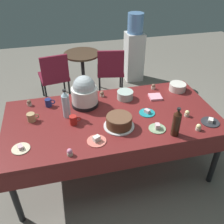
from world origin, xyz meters
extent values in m
plane|color=slate|center=(0.00, 0.00, 0.00)|extent=(9.00, 9.00, 0.00)
cube|color=maroon|center=(0.00, 0.00, 0.73)|extent=(2.20, 1.10, 0.04)
cylinder|color=black|center=(-1.02, -0.47, 0.35)|extent=(0.06, 0.06, 0.71)
cylinder|color=black|center=(1.02, -0.47, 0.35)|extent=(0.06, 0.06, 0.71)
cylinder|color=black|center=(-1.02, 0.47, 0.35)|extent=(0.06, 0.06, 0.71)
cylinder|color=black|center=(1.02, 0.47, 0.35)|extent=(0.06, 0.06, 0.71)
cube|color=maroon|center=(0.00, -0.55, 0.62)|extent=(2.20, 0.01, 0.18)
cube|color=maroon|center=(0.00, 0.55, 0.62)|extent=(2.20, 0.01, 0.18)
cylinder|color=silver|center=(0.02, -0.19, 0.76)|extent=(0.30, 0.30, 0.01)
cylinder|color=brown|center=(0.02, -0.19, 0.81)|extent=(0.25, 0.25, 0.10)
cylinder|color=brown|center=(0.02, -0.19, 0.87)|extent=(0.25, 0.25, 0.01)
cylinder|color=black|center=(-0.24, 0.28, 0.77)|extent=(0.30, 0.30, 0.04)
cylinder|color=white|center=(-0.24, 0.28, 0.88)|extent=(0.28, 0.28, 0.17)
sphere|color=#B2BCC1|center=(-0.24, 0.28, 0.98)|extent=(0.24, 0.24, 0.24)
cylinder|color=#B2C6BC|center=(0.23, 0.31, 0.80)|extent=(0.19, 0.19, 0.09)
cylinder|color=silver|center=(0.90, 0.34, 0.79)|extent=(0.20, 0.20, 0.09)
cylinder|color=#8CA87F|center=(0.37, -0.31, 0.75)|extent=(0.17, 0.17, 0.01)
cube|color=beige|center=(0.37, -0.31, 0.78)|extent=(0.05, 0.07, 0.05)
cylinder|color=#2D2D33|center=(0.93, -0.34, 0.75)|extent=(0.18, 0.18, 0.01)
cube|color=white|center=(0.93, -0.34, 0.78)|extent=(0.07, 0.08, 0.04)
cylinder|color=beige|center=(-0.90, -0.30, 0.75)|extent=(0.16, 0.16, 0.01)
cube|color=beige|center=(-0.90, -0.30, 0.77)|extent=(0.06, 0.07, 0.03)
cylinder|color=#E07266|center=(-0.23, -0.35, 0.75)|extent=(0.18, 0.18, 0.01)
cube|color=white|center=(-0.23, -0.35, 0.78)|extent=(0.08, 0.07, 0.05)
cylinder|color=teal|center=(0.37, -0.04, 0.75)|extent=(0.17, 0.17, 0.01)
cube|color=beige|center=(0.37, -0.04, 0.78)|extent=(0.07, 0.07, 0.04)
cylinder|color=beige|center=(-0.84, 0.42, 0.77)|extent=(0.05, 0.05, 0.03)
sphere|color=brown|center=(-0.84, 0.42, 0.79)|extent=(0.05, 0.05, 0.05)
cylinder|color=beige|center=(0.75, -0.42, 0.77)|extent=(0.05, 0.05, 0.03)
sphere|color=beige|center=(0.75, -0.42, 0.79)|extent=(0.05, 0.05, 0.05)
cylinder|color=beige|center=(-0.02, 0.41, 0.77)|extent=(0.05, 0.05, 0.03)
sphere|color=brown|center=(-0.02, 0.41, 0.79)|extent=(0.05, 0.05, 0.05)
cylinder|color=beige|center=(0.75, -0.19, 0.77)|extent=(0.05, 0.05, 0.03)
sphere|color=beige|center=(0.75, -0.19, 0.79)|extent=(0.05, 0.05, 0.05)
cylinder|color=beige|center=(-0.48, -0.47, 0.77)|extent=(0.05, 0.05, 0.03)
sphere|color=pink|center=(-0.48, -0.47, 0.79)|extent=(0.05, 0.05, 0.05)
cylinder|color=beige|center=(0.63, 0.44, 0.77)|extent=(0.05, 0.05, 0.03)
sphere|color=brown|center=(0.63, 0.44, 0.79)|extent=(0.05, 0.05, 0.05)
cylinder|color=silver|center=(-0.45, 0.11, 0.87)|extent=(0.08, 0.08, 0.25)
cone|color=silver|center=(-0.45, 0.11, 1.02)|extent=(0.07, 0.07, 0.05)
cylinder|color=black|center=(-0.45, 0.11, 1.06)|extent=(0.03, 0.03, 0.02)
cylinder|color=#33190F|center=(0.50, -0.43, 0.86)|extent=(0.08, 0.08, 0.23)
cone|color=#33190F|center=(0.50, -0.43, 1.00)|extent=(0.07, 0.07, 0.05)
cylinder|color=black|center=(0.50, -0.43, 1.04)|extent=(0.03, 0.03, 0.02)
cylinder|color=#B2231E|center=(-0.41, -0.04, 0.80)|extent=(0.07, 0.07, 0.09)
torus|color=#B2231E|center=(-0.36, -0.04, 0.80)|extent=(0.06, 0.01, 0.06)
cylinder|color=navy|center=(-0.63, 0.35, 0.79)|extent=(0.07, 0.07, 0.09)
torus|color=navy|center=(-0.59, 0.35, 0.80)|extent=(0.06, 0.01, 0.06)
cylinder|color=tan|center=(-0.81, 0.11, 0.79)|extent=(0.08, 0.08, 0.09)
torus|color=tan|center=(-0.76, 0.11, 0.80)|extent=(0.05, 0.01, 0.05)
cube|color=pink|center=(0.57, 0.23, 0.76)|extent=(0.15, 0.15, 0.02)
cube|color=maroon|center=(-0.55, 1.75, 0.42)|extent=(0.50, 0.50, 0.05)
cube|color=maroon|center=(-0.52, 1.55, 0.65)|extent=(0.42, 0.11, 0.40)
cylinder|color=black|center=(-0.39, 1.97, 0.20)|extent=(0.03, 0.03, 0.40)
cylinder|color=black|center=(-0.77, 1.91, 0.20)|extent=(0.03, 0.03, 0.40)
cylinder|color=black|center=(-0.33, 1.59, 0.20)|extent=(0.03, 0.03, 0.40)
cylinder|color=black|center=(-0.71, 1.53, 0.20)|extent=(0.03, 0.03, 0.40)
cube|color=maroon|center=(0.40, 1.75, 0.42)|extent=(0.52, 0.52, 0.05)
cube|color=maroon|center=(0.36, 1.55, 0.65)|extent=(0.42, 0.12, 0.40)
cylinder|color=black|center=(0.62, 1.90, 0.20)|extent=(0.04, 0.04, 0.40)
cylinder|color=black|center=(0.25, 1.97, 0.20)|extent=(0.04, 0.04, 0.40)
cylinder|color=black|center=(0.55, 1.53, 0.20)|extent=(0.04, 0.04, 0.40)
cylinder|color=black|center=(0.18, 1.60, 0.20)|extent=(0.04, 0.04, 0.40)
cylinder|color=#473323|center=(-0.05, 1.90, 0.70)|extent=(0.60, 0.60, 0.03)
cylinder|color=black|center=(-0.05, 1.90, 0.35)|extent=(0.06, 0.06, 0.67)
cylinder|color=black|center=(-0.05, 1.90, 0.01)|extent=(0.44, 0.44, 0.02)
cube|color=silver|center=(0.96, 2.18, 0.45)|extent=(0.32, 0.32, 0.90)
cylinder|color=#6699D8|center=(0.96, 2.18, 1.07)|extent=(0.28, 0.28, 0.34)
camera|label=1|loc=(-0.50, -2.06, 2.26)|focal=40.11mm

